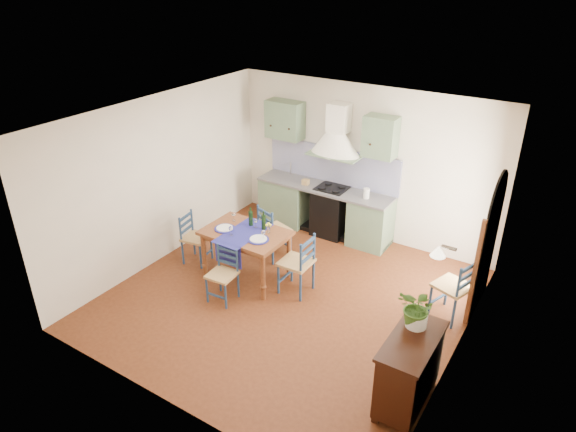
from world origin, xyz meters
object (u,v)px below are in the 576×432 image
object	(u,v)px
dining_table	(246,237)
sideboard	(409,369)
potted_plant	(418,309)
chair_near	(223,274)

from	to	relation	value
dining_table	sideboard	bearing A→B (deg)	-20.06
dining_table	sideboard	distance (m)	3.35
sideboard	potted_plant	bearing A→B (deg)	102.81
dining_table	chair_near	xyz separation A→B (m)	(0.06, -0.67, -0.30)
chair_near	sideboard	distance (m)	3.12
chair_near	potted_plant	bearing A→B (deg)	-4.57
potted_plant	chair_near	bearing A→B (deg)	175.43
potted_plant	dining_table	bearing A→B (deg)	163.59
dining_table	potted_plant	size ratio (longest dim) A/B	2.77
dining_table	potted_plant	world-z (taller)	potted_plant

